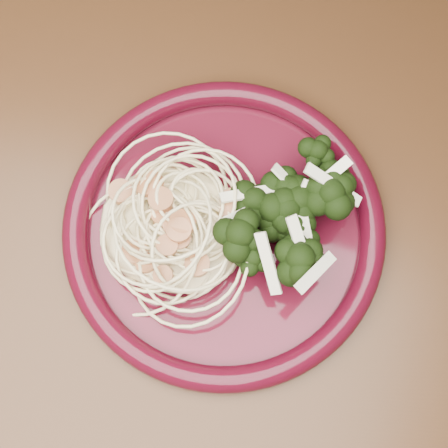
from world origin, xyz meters
TOP-DOWN VIEW (x-y plane):
  - dining_table at (0.00, 0.00)m, footprint 1.20×0.80m
  - dinner_plate at (-0.10, 0.03)m, footprint 0.36×0.36m
  - spaghetti_pile at (-0.14, 0.02)m, footprint 0.16×0.15m
  - scallop_cluster at (-0.14, 0.02)m, footprint 0.14×0.14m
  - broccoli_pile at (-0.05, 0.05)m, footprint 0.13×0.16m
  - onion_garnish at (-0.05, 0.05)m, footprint 0.09×0.10m

SIDE VIEW (x-z plane):
  - dining_table at x=0.00m, z-range 0.28..1.03m
  - dinner_plate at x=-0.10m, z-range 0.75..0.77m
  - spaghetti_pile at x=-0.14m, z-range 0.76..0.79m
  - broccoli_pile at x=-0.05m, z-range 0.76..0.80m
  - scallop_cluster at x=-0.14m, z-range 0.79..0.82m
  - onion_garnish at x=-0.05m, z-range 0.79..0.83m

